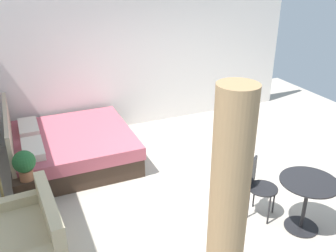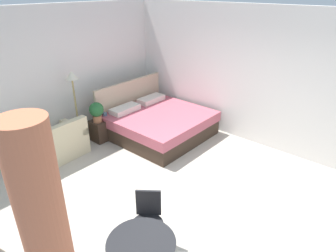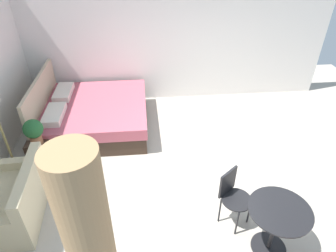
% 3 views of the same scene
% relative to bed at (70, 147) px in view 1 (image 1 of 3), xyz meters
% --- Properties ---
extents(ground_plane, '(8.44, 9.70, 0.02)m').
position_rel_bed_xyz_m(ground_plane, '(-1.54, -1.84, -0.31)').
color(ground_plane, '#B2A899').
extents(wall_right, '(0.12, 6.70, 2.87)m').
position_rel_bed_xyz_m(wall_right, '(1.18, -1.84, 1.13)').
color(wall_right, silver).
rests_on(wall_right, ground).
extents(bed, '(2.03, 2.02, 1.12)m').
position_rel_bed_xyz_m(bed, '(0.00, 0.00, 0.00)').
color(bed, '#38281E').
rests_on(bed, ground).
extents(couch, '(1.31, 0.86, 0.81)m').
position_rel_bed_xyz_m(couch, '(-2.16, 0.85, -0.02)').
color(couch, beige).
rests_on(couch, ground).
extents(nightstand, '(0.44, 0.36, 0.48)m').
position_rel_bed_xyz_m(nightstand, '(-1.00, 0.79, -0.06)').
color(nightstand, '#38281E').
rests_on(nightstand, ground).
extents(potted_plant, '(0.31, 0.31, 0.45)m').
position_rel_bed_xyz_m(potted_plant, '(-1.10, 0.76, 0.43)').
color(potted_plant, '#935B3D').
rests_on(potted_plant, nightstand).
extents(vase, '(0.09, 0.09, 0.14)m').
position_rel_bed_xyz_m(vase, '(-0.88, 0.78, 0.25)').
color(vase, slate).
rests_on(vase, nightstand).
extents(balcony_table, '(0.75, 0.75, 0.74)m').
position_rel_bed_xyz_m(balcony_table, '(-3.02, -2.54, 0.22)').
color(balcony_table, black).
rests_on(balcony_table, ground).
extents(cafe_chair_near_window, '(0.57, 0.57, 0.84)m').
position_rel_bed_xyz_m(cafe_chair_near_window, '(-2.51, -2.14, 0.21)').
color(cafe_chair_near_window, black).
rests_on(cafe_chair_near_window, ground).
extents(curtain_right, '(0.30, 0.30, 2.57)m').
position_rel_bed_xyz_m(curtain_right, '(-4.01, -0.65, 0.98)').
color(curtain_right, tan).
rests_on(curtain_right, ground).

